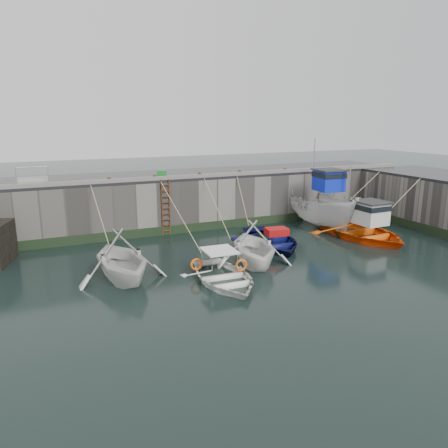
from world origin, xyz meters
name	(u,v)px	position (x,y,z in m)	size (l,w,h in m)	color
ground	(290,290)	(0.00, 0.00, 0.00)	(120.00, 120.00, 0.00)	black
quay_back	(184,199)	(0.00, 12.50, 1.50)	(30.00, 5.00, 3.00)	slate
road_back	(184,174)	(0.00, 12.50, 3.08)	(30.00, 5.00, 0.16)	black
kerb_back	(197,176)	(0.00, 10.15, 3.26)	(30.00, 0.30, 0.20)	slate
algae_back	(199,227)	(0.00, 9.96, 0.25)	(30.00, 0.08, 0.50)	black
ladder	(166,208)	(-2.00, 9.91, 1.59)	(0.51, 0.08, 3.20)	#3F1E0F
boat_near_white	(122,279)	(-5.75, 3.91, 0.00)	(3.94, 4.56, 2.40)	silver
boat_near_white_rope	(105,251)	(-5.75, 8.21, 0.00)	(0.04, 4.43, 3.10)	tan
boat_near_blue	(224,282)	(-2.01, 1.82, 0.00)	(3.19, 4.47, 0.93)	white
boat_near_blue_rope	(182,248)	(-2.01, 7.16, 0.00)	(0.04, 6.25, 3.10)	tan
boat_near_blacktrim	(253,263)	(0.19, 3.43, 0.00)	(3.78, 4.38, 2.31)	silver
boat_near_blacktrim_rope	(215,239)	(0.19, 7.96, 0.00)	(0.04, 4.83, 3.10)	tan
boat_near_navy	(270,245)	(2.39, 5.67, 0.00)	(3.69, 5.17, 1.07)	#0A0D40
boat_near_navy_rope	(242,230)	(2.39, 9.09, 0.00)	(0.04, 3.18, 3.10)	tan
boat_far_white	(322,209)	(7.34, 7.97, 1.12)	(3.18, 7.10, 5.67)	silver
boat_far_orange	(362,231)	(7.83, 4.89, 0.40)	(4.52, 6.17, 4.25)	#FF5D0D
fish_crate	(162,173)	(-1.52, 12.21, 3.30)	(0.57, 0.38, 0.28)	#167B26
railing	(33,180)	(-8.75, 11.25, 3.36)	(1.60, 1.05, 1.00)	#A5A8AD
bollard_a	(109,180)	(-5.00, 10.25, 3.30)	(0.18, 0.18, 0.28)	#3F1E0F
bollard_b	(155,177)	(-2.50, 10.25, 3.30)	(0.18, 0.18, 0.28)	#3F1E0F
bollard_c	(200,175)	(0.20, 10.25, 3.30)	(0.18, 0.18, 0.28)	#3F1E0F
bollard_d	(240,173)	(2.80, 10.25, 3.30)	(0.18, 0.18, 0.28)	#3F1E0F
bollard_e	(285,170)	(6.00, 10.25, 3.30)	(0.18, 0.18, 0.28)	#3F1E0F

